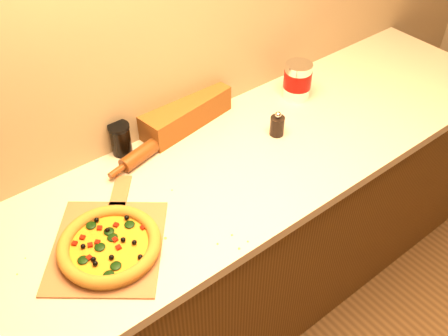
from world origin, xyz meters
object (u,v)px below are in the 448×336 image
pizza_peel (109,242)px  rolling_pin (151,147)px  coffee_canister (297,80)px  pepper_grinder (277,125)px  pizza (110,245)px  dark_jar (121,139)px

pizza_peel → rolling_pin: rolling_pin is taller
rolling_pin → coffee_canister: 0.68m
pizza_peel → rolling_pin: 0.43m
pepper_grinder → rolling_pin: pepper_grinder is taller
pizza → coffee_canister: bearing=14.0°
pizza → rolling_pin: bearing=42.7°
pepper_grinder → coffee_canister: bearing=30.4°
dark_jar → coffee_canister: bearing=-9.8°
pizza → dark_jar: size_ratio=2.48×
pizza → coffee_canister: (1.01, 0.25, 0.05)m
pizza_peel → pepper_grinder: pepper_grinder is taller
coffee_canister → dark_jar: (-0.76, 0.13, -0.02)m
pizza_peel → rolling_pin: size_ratio=1.28×
pizza → pepper_grinder: bearing=8.3°
pizza_peel → pepper_grinder: bearing=44.8°
rolling_pin → dark_jar: size_ratio=3.18×
pepper_grinder → rolling_pin: 0.48m
pizza_peel → dark_jar: 0.43m
pizza_peel → pepper_grinder: (0.77, 0.08, 0.04)m
pizza_peel → rolling_pin: bearing=79.2°
pepper_grinder → dark_jar: dark_jar is taller
dark_jar → pepper_grinder: bearing=-27.3°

